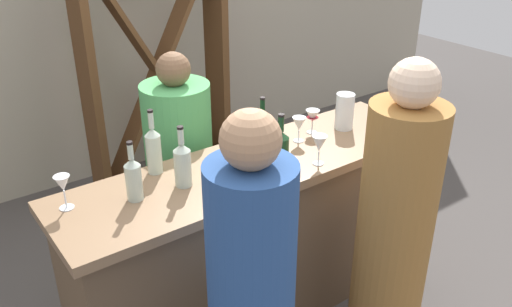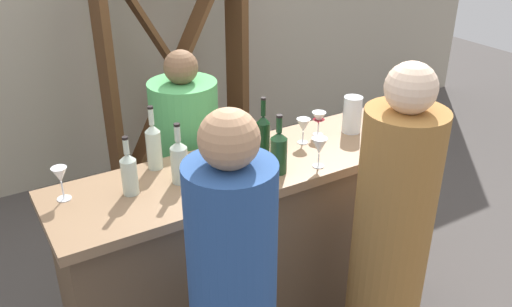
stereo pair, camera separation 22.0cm
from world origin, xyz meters
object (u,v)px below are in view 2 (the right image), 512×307
wine_bottle_second_right_olive_green (279,151)px  person_server_behind (188,177)px  wine_glass_near_right (303,126)px  person_left_guest (390,241)px  wine_glass_far_center (60,176)px  wine_bottle_leftmost_clear_pale (129,173)px  wine_bottle_center_clear_pale (179,160)px  wine_glass_near_left (319,147)px  water_pitcher (352,115)px  wine_glass_far_left (319,119)px  wine_glass_near_center (252,167)px  wine_bottle_second_left_clear_pale (154,145)px  wine_bottle_rightmost_dark_green (263,136)px  wine_rack (176,70)px

wine_bottle_second_right_olive_green → person_server_behind: 0.87m
wine_bottle_second_right_olive_green → wine_glass_near_right: size_ratio=2.15×
wine_bottle_second_right_olive_green → person_left_guest: size_ratio=0.19×
wine_glass_far_center → wine_bottle_leftmost_clear_pale: bearing=-21.3°
wine_bottle_center_clear_pale → person_server_behind: bearing=64.1°
wine_bottle_leftmost_clear_pale → wine_bottle_center_clear_pale: (0.24, -0.02, 0.01)m
wine_bottle_leftmost_clear_pale → wine_glass_near_left: 0.92m
wine_glass_far_center → water_pitcher: bearing=-3.3°
wine_bottle_second_right_olive_green → wine_glass_far_left: wine_bottle_second_right_olive_green is taller
wine_glass_near_center → wine_glass_far_center: (-0.79, 0.32, 0.02)m
wine_bottle_second_left_clear_pale → wine_bottle_rightmost_dark_green: size_ratio=0.98×
wine_rack → wine_glass_far_center: (-1.20, -1.51, 0.13)m
wine_glass_near_left → water_pitcher: (0.42, 0.25, -0.00)m
wine_bottle_second_left_clear_pale → person_left_guest: person_left_guest is taller
wine_bottle_second_right_olive_green → person_left_guest: bearing=-56.2°
wine_bottle_center_clear_pale → wine_glass_near_right: wine_bottle_center_clear_pale is taller
person_server_behind → wine_bottle_rightmost_dark_green: bearing=20.7°
wine_glass_near_right → wine_rack: bearing=92.3°
wine_bottle_center_clear_pale → water_pitcher: (1.07, 0.03, -0.01)m
wine_bottle_rightmost_dark_green → wine_glass_near_center: wine_bottle_rightmost_dark_green is taller
wine_glass_near_left → wine_glass_near_right: wine_glass_near_left is taller
wine_glass_near_left → person_left_guest: size_ratio=0.10×
wine_glass_near_left → wine_glass_near_center: size_ratio=1.14×
wine_bottle_center_clear_pale → wine_glass_near_center: bearing=-35.7°
wine_bottle_leftmost_clear_pale → wine_glass_far_left: size_ratio=2.08×
water_pitcher → wine_glass_near_right: bearing=176.4°
wine_glass_near_right → person_left_guest: bearing=-87.9°
wine_glass_near_center → wine_bottle_rightmost_dark_green: bearing=47.5°
wine_bottle_second_left_clear_pale → person_server_behind: size_ratio=0.23×
wine_bottle_leftmost_clear_pale → water_pitcher: 1.31m
wine_glass_near_left → person_server_behind: size_ratio=0.11×
wine_bottle_center_clear_pale → person_left_guest: person_left_guest is taller
wine_glass_near_center → wine_glass_near_right: wine_glass_near_right is taller
water_pitcher → person_server_behind: person_server_behind is taller
wine_rack → wine_bottle_second_left_clear_pale: 1.62m
wine_glass_near_center → person_server_behind: 0.88m
wine_glass_near_center → person_left_guest: bearing=-41.6°
wine_bottle_second_left_clear_pale → wine_glass_near_right: wine_bottle_second_left_clear_pale is taller
wine_glass_far_center → wine_bottle_center_clear_pale: bearing=-13.7°
wine_bottle_second_right_olive_green → wine_glass_near_center: bearing=-167.0°
wine_glass_near_left → wine_glass_near_right: 0.28m
wine_bottle_center_clear_pale → wine_glass_near_left: size_ratio=1.94×
wine_glass_near_left → wine_glass_far_left: 0.38m
wine_glass_near_right → wine_bottle_rightmost_dark_green: bearing=-169.9°
wine_bottle_leftmost_clear_pale → wine_glass_far_center: bearing=158.7°
wine_glass_near_left → wine_glass_near_center: bearing=178.1°
wine_bottle_second_left_clear_pale → wine_bottle_rightmost_dark_green: wine_bottle_rightmost_dark_green is taller
wine_rack → person_server_behind: size_ratio=1.35×
wine_glass_near_left → wine_glass_near_center: (-0.38, 0.01, -0.01)m
wine_bottle_leftmost_clear_pale → wine_glass_near_center: size_ratio=2.09×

